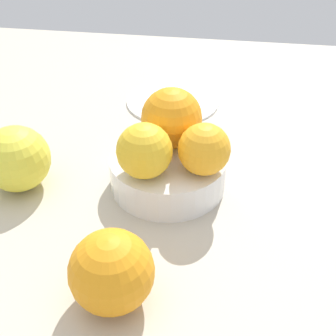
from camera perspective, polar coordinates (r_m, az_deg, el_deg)
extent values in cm
cube|color=#BCB29E|center=(60.72, 0.00, -2.81)|extent=(110.00, 110.00, 2.00)
cylinder|color=white|center=(59.85, 0.00, -1.77)|extent=(9.43, 9.43, 0.80)
cylinder|color=white|center=(58.73, 0.00, -0.35)|extent=(15.21, 15.21, 4.50)
sphere|color=orange|center=(57.87, 0.03, 6.41)|extent=(7.94, 7.94, 7.94)
sphere|color=#F9A823|center=(53.31, 4.64, 2.40)|extent=(6.35, 6.35, 6.35)
sphere|color=yellow|center=(52.59, -3.03, 2.19)|extent=(6.73, 6.73, 6.73)
sphere|color=orange|center=(44.01, -7.20, -12.97)|extent=(8.34, 8.34, 8.34)
sphere|color=yellow|center=(60.55, -18.72, 1.13)|extent=(8.65, 8.65, 8.65)
cylinder|color=white|center=(79.45, 0.60, 8.63)|extent=(16.14, 16.14, 0.80)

